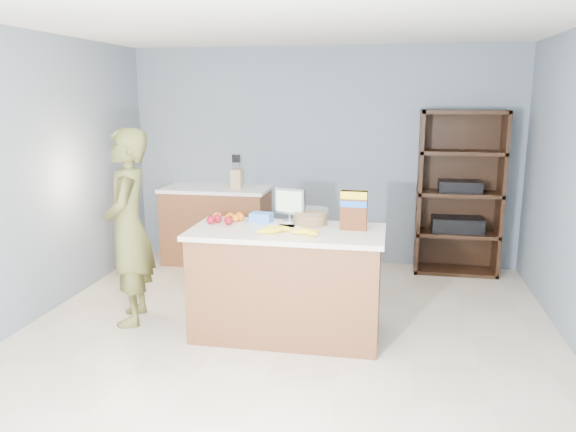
% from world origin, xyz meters
% --- Properties ---
extents(floor, '(4.50, 5.00, 0.02)m').
position_xyz_m(floor, '(0.00, 0.00, 0.00)').
color(floor, beige).
rests_on(floor, ground).
extents(walls, '(4.52, 5.02, 2.51)m').
position_xyz_m(walls, '(0.00, 0.00, 1.65)').
color(walls, slate).
rests_on(walls, ground).
extents(counter_peninsula, '(1.56, 0.76, 0.90)m').
position_xyz_m(counter_peninsula, '(0.00, 0.30, 0.42)').
color(counter_peninsula, brown).
rests_on(counter_peninsula, ground).
extents(back_cabinet, '(1.24, 0.62, 0.90)m').
position_xyz_m(back_cabinet, '(-1.20, 2.20, 0.45)').
color(back_cabinet, brown).
rests_on(back_cabinet, ground).
extents(shelving_unit, '(0.90, 0.40, 1.80)m').
position_xyz_m(shelving_unit, '(1.55, 2.35, 0.86)').
color(shelving_unit, black).
rests_on(shelving_unit, ground).
extents(person, '(0.57, 0.71, 1.69)m').
position_xyz_m(person, '(-1.39, 0.35, 0.84)').
color(person, brown).
rests_on(person, ground).
extents(knife_block, '(0.12, 0.10, 0.31)m').
position_xyz_m(knife_block, '(-0.94, 2.17, 1.02)').
color(knife_block, tan).
rests_on(knife_block, back_cabinet).
extents(envelopes, '(0.32, 0.20, 0.00)m').
position_xyz_m(envelopes, '(-0.02, 0.42, 0.90)').
color(envelopes, white).
rests_on(envelopes, counter_peninsula).
extents(bananas, '(0.51, 0.18, 0.05)m').
position_xyz_m(bananas, '(0.05, 0.17, 0.92)').
color(bananas, yellow).
rests_on(bananas, counter_peninsula).
extents(apples, '(0.23, 0.14, 0.07)m').
position_xyz_m(apples, '(-0.59, 0.39, 0.94)').
color(apples, maroon).
rests_on(apples, counter_peninsula).
extents(oranges, '(0.28, 0.20, 0.06)m').
position_xyz_m(oranges, '(-0.55, 0.52, 0.93)').
color(oranges, orange).
rests_on(oranges, counter_peninsula).
extents(blue_carton, '(0.19, 0.14, 0.08)m').
position_xyz_m(blue_carton, '(-0.26, 0.53, 0.94)').
color(blue_carton, blue).
rests_on(blue_carton, counter_peninsula).
extents(salad_bowl, '(0.30, 0.30, 0.13)m').
position_xyz_m(salad_bowl, '(0.16, 0.52, 0.96)').
color(salad_bowl, '#267219').
rests_on(salad_bowl, counter_peninsula).
extents(tv, '(0.28, 0.12, 0.28)m').
position_xyz_m(tv, '(-0.03, 0.60, 1.06)').
color(tv, silver).
rests_on(tv, counter_peninsula).
extents(cereal_box, '(0.21, 0.09, 0.31)m').
position_xyz_m(cereal_box, '(0.53, 0.38, 1.08)').
color(cereal_box, '#592B14').
rests_on(cereal_box, counter_peninsula).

